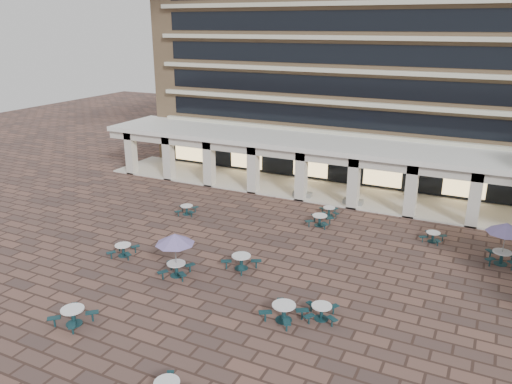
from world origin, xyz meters
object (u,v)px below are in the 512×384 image
at_px(picnic_table_3, 322,311).
at_px(planter_left, 303,192).
at_px(planter_right, 353,200).
at_px(picnic_table_0, 73,315).

bearing_deg(picnic_table_3, planter_left, 99.42).
bearing_deg(planter_left, planter_right, -0.00).
distance_m(picnic_table_0, planter_left, 21.76).
bearing_deg(picnic_table_0, planter_right, 74.08).
relative_size(picnic_table_3, planter_right, 1.27).
height_order(picnic_table_0, planter_left, planter_left).
height_order(picnic_table_3, planter_left, planter_left).
bearing_deg(planter_right, picnic_table_3, -79.74).
bearing_deg(picnic_table_0, planter_left, 84.54).
height_order(picnic_table_3, planter_right, planter_right).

